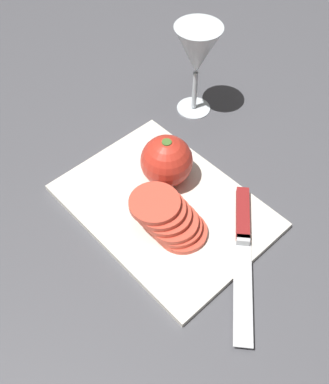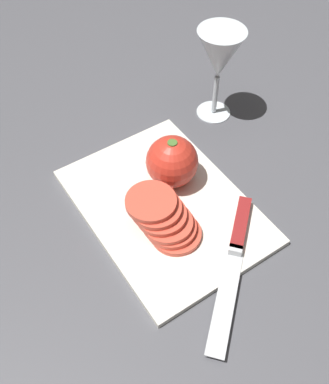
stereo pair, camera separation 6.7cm
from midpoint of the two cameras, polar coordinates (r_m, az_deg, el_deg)
name	(u,v)px [view 2 (the right image)]	position (r m, az deg, el deg)	size (l,w,h in m)	color
ground_plane	(192,221)	(0.69, 6.26, -3.86)	(3.00, 3.00, 0.00)	#4C4C51
cutting_board	(164,206)	(0.70, 2.74, -1.99)	(0.31, 0.23, 0.01)	silver
wine_glass	(219,57)	(0.79, 9.51, 16.40)	(0.08, 0.08, 0.17)	silver
whole_tomato	(172,162)	(0.69, 3.72, 3.72)	(0.08, 0.08, 0.08)	red
knife	(237,242)	(0.66, 12.09, -6.38)	(0.18, 0.20, 0.01)	silver
tomato_slice_stack_near	(164,218)	(0.64, 2.86, -3.49)	(0.12, 0.09, 0.05)	#DB4C38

